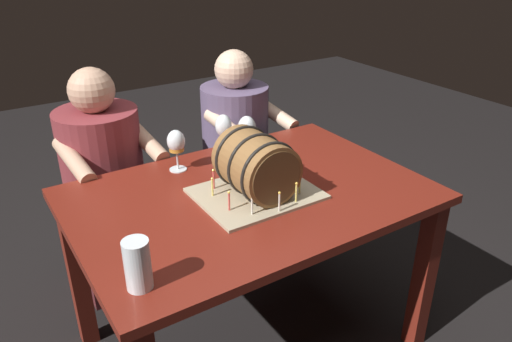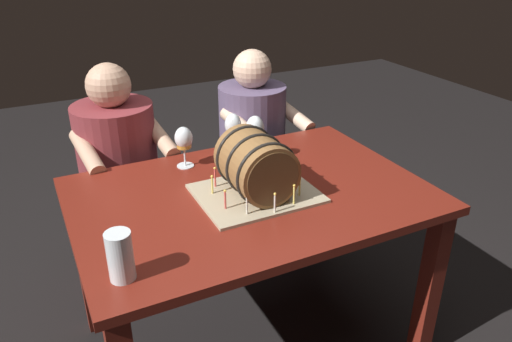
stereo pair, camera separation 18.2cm
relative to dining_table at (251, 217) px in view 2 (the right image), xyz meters
name	(u,v)px [view 2 (the right image)]	position (x,y,z in m)	size (l,w,h in m)	color
ground_plane	(251,339)	(0.00, 0.00, -0.64)	(8.00, 8.00, 0.00)	black
dining_table	(251,217)	(0.00, 0.00, 0.00)	(1.33, 0.91, 0.76)	maroon
barrel_cake	(256,168)	(0.01, -0.03, 0.23)	(0.44, 0.35, 0.25)	tan
wine_glass_white	(255,131)	(0.14, 0.24, 0.25)	(0.08, 0.08, 0.20)	white
wine_glass_amber	(184,140)	(-0.15, 0.33, 0.23)	(0.07, 0.07, 0.18)	white
wine_glass_empty	(233,126)	(0.08, 0.34, 0.25)	(0.07, 0.07, 0.19)	white
beer_pint	(121,259)	(-0.56, -0.31, 0.18)	(0.08, 0.08, 0.15)	white
person_seated_left	(122,183)	(-0.36, 0.72, -0.10)	(0.44, 0.52, 1.13)	#4C1B1E
person_seated_right	(253,159)	(0.36, 0.72, -0.12)	(0.44, 0.52, 1.12)	#372D40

